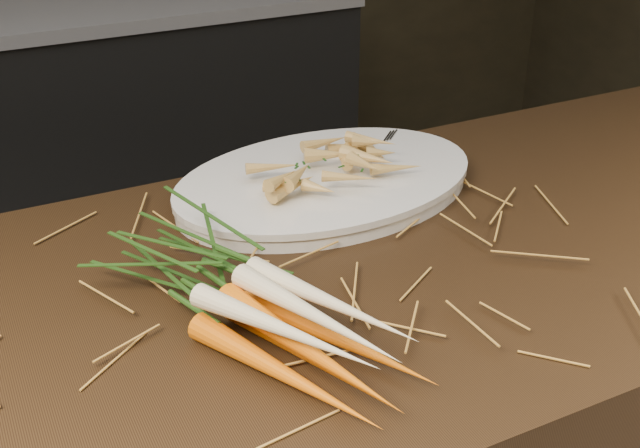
{
  "coord_description": "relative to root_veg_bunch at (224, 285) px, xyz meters",
  "views": [
    {
      "loc": [
        -0.13,
        -0.48,
        1.45
      ],
      "look_at": [
        0.27,
        0.31,
        0.96
      ],
      "focal_mm": 45.0,
      "sensor_mm": 36.0,
      "label": 1
    }
  ],
  "objects": [
    {
      "name": "serving_fork",
      "position": [
        0.42,
        0.23,
        -0.01
      ],
      "size": [
        0.14,
        0.14,
        0.0
      ],
      "primitive_type": "cube",
      "rotation": [
        0.0,
        0.0,
        -0.79
      ],
      "color": "silver",
      "rests_on": "serving_platter"
    },
    {
      "name": "serving_platter",
      "position": [
        0.25,
        0.24,
        -0.03
      ],
      "size": [
        0.51,
        0.36,
        0.03
      ],
      "primitive_type": null,
      "rotation": [
        0.0,
        0.0,
        0.09
      ],
      "color": "white",
      "rests_on": "main_counter"
    },
    {
      "name": "roasted_veg_heap",
      "position": [
        0.25,
        0.24,
        0.01
      ],
      "size": [
        0.25,
        0.19,
        0.05
      ],
      "primitive_type": null,
      "rotation": [
        0.0,
        0.0,
        0.09
      ],
      "color": "gold",
      "rests_on": "serving_platter"
    },
    {
      "name": "root_veg_bunch",
      "position": [
        0.0,
        0.0,
        0.0
      ],
      "size": [
        0.29,
        0.48,
        0.09
      ],
      "rotation": [
        0.0,
        0.0,
        0.35
      ],
      "color": "#D25106",
      "rests_on": "main_counter"
    },
    {
      "name": "straw_bedding",
      "position": [
        -0.12,
        0.04,
        -0.03
      ],
      "size": [
        1.4,
        0.6,
        0.02
      ],
      "primitive_type": null,
      "color": "#AE732F",
      "rests_on": "main_counter"
    },
    {
      "name": "back_counter",
      "position": [
        0.18,
        1.92,
        -0.52
      ],
      "size": [
        1.82,
        0.62,
        0.84
      ],
      "color": "black",
      "rests_on": "ground"
    }
  ]
}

